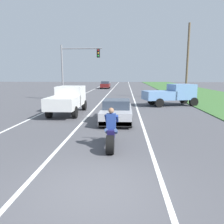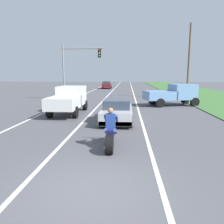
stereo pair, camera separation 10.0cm
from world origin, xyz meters
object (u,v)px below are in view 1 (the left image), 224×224
(pickup_truck_left_lane_white, at_px, (68,99))
(traffic_light_mast_near, at_px, (74,64))
(pickup_truck_right_shoulder_light_blue, at_px, (172,94))
(distant_car_far_ahead, at_px, (105,85))
(motorcycle_with_rider, at_px, (111,134))
(sports_car_silver, at_px, (117,111))

(pickup_truck_left_lane_white, xyz_separation_m, traffic_light_mast_near, (-1.35, 8.15, 2.88))
(pickup_truck_right_shoulder_light_blue, relative_size, distant_car_far_ahead, 1.29)
(pickup_truck_left_lane_white, bearing_deg, motorcycle_with_rider, -63.69)
(pickup_truck_left_lane_white, xyz_separation_m, pickup_truck_right_shoulder_light_blue, (8.53, 4.92, 0.00))
(sports_car_silver, height_order, distant_car_far_ahead, distant_car_far_ahead)
(pickup_truck_left_lane_white, height_order, traffic_light_mast_near, traffic_light_mast_near)
(pickup_truck_left_lane_white, height_order, distant_car_far_ahead, pickup_truck_left_lane_white)
(traffic_light_mast_near, relative_size, distant_car_far_ahead, 1.50)
(motorcycle_with_rider, distance_m, sports_car_silver, 4.99)
(sports_car_silver, height_order, pickup_truck_left_lane_white, pickup_truck_left_lane_white)
(sports_car_silver, distance_m, traffic_light_mast_near, 12.20)
(motorcycle_with_rider, relative_size, distant_car_far_ahead, 0.55)
(distant_car_far_ahead, bearing_deg, traffic_light_mast_near, -93.77)
(sports_car_silver, relative_size, pickup_truck_left_lane_white, 0.90)
(motorcycle_with_rider, xyz_separation_m, distant_car_far_ahead, (-3.63, 36.69, 0.18))
(pickup_truck_right_shoulder_light_blue, height_order, distant_car_far_ahead, pickup_truck_right_shoulder_light_blue)
(motorcycle_with_rider, distance_m, distant_car_far_ahead, 36.87)
(distant_car_far_ahead, bearing_deg, pickup_truck_left_lane_white, -90.09)
(motorcycle_with_rider, bearing_deg, pickup_truck_right_shoulder_light_blue, 68.54)
(sports_car_silver, xyz_separation_m, pickup_truck_left_lane_white, (-3.68, 2.44, 0.48))
(motorcycle_with_rider, relative_size, traffic_light_mast_near, 0.37)
(pickup_truck_right_shoulder_light_blue, bearing_deg, distant_car_far_ahead, 109.23)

